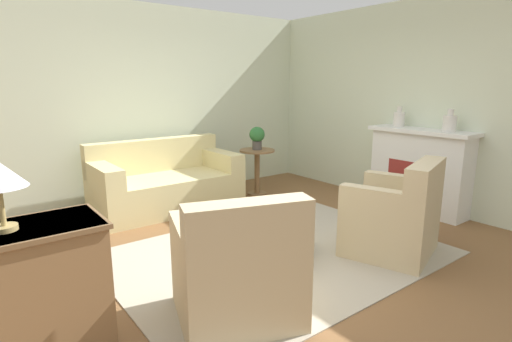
{
  "coord_description": "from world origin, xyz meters",
  "views": [
    {
      "loc": [
        -2.46,
        -2.87,
        1.7
      ],
      "look_at": [
        0.15,
        0.55,
        0.75
      ],
      "focal_mm": 28.0,
      "sensor_mm": 36.0,
      "label": 1
    }
  ],
  "objects": [
    {
      "name": "ground_plane",
      "position": [
        0.0,
        0.0,
        0.0
      ],
      "size": [
        16.0,
        16.0,
        0.0
      ],
      "primitive_type": "plane",
      "color": "brown"
    },
    {
      "name": "wall_back",
      "position": [
        0.0,
        2.82,
        1.4
      ],
      "size": [
        9.51,
        0.12,
        2.8
      ],
      "color": "beige",
      "rests_on": "ground_plane"
    },
    {
      "name": "wall_right",
      "position": [
        2.68,
        0.0,
        1.4
      ],
      "size": [
        0.12,
        9.23,
        2.8
      ],
      "color": "beige",
      "rests_on": "ground_plane"
    },
    {
      "name": "rug",
      "position": [
        0.0,
        0.0,
        0.01
      ],
      "size": [
        3.18,
        2.35,
        0.01
      ],
      "color": "#B2A893",
      "rests_on": "ground_plane"
    },
    {
      "name": "couch",
      "position": [
        -0.21,
        2.13,
        0.34
      ],
      "size": [
        1.93,
        0.98,
        0.93
      ],
      "color": "beige",
      "rests_on": "ground_plane"
    },
    {
      "name": "armchair_left",
      "position": [
        -0.96,
        -0.7,
        0.38
      ],
      "size": [
        1.04,
        1.01,
        0.96
      ],
      "color": "#C6B289",
      "rests_on": "rug"
    },
    {
      "name": "armchair_right",
      "position": [
        0.96,
        -0.7,
        0.38
      ],
      "size": [
        1.04,
        1.01,
        0.96
      ],
      "color": "#C6B289",
      "rests_on": "rug"
    },
    {
      "name": "ottoman_table",
      "position": [
        -0.09,
        0.07,
        0.29
      ],
      "size": [
        0.82,
        0.82,
        0.45
      ],
      "color": "beige",
      "rests_on": "rug"
    },
    {
      "name": "side_table",
      "position": [
        1.2,
        1.9,
        0.48
      ],
      "size": [
        0.54,
        0.54,
        0.71
      ],
      "color": "olive",
      "rests_on": "ground_plane"
    },
    {
      "name": "fireplace",
      "position": [
        2.43,
        -0.06,
        0.58
      ],
      "size": [
        0.44,
        1.38,
        1.11
      ],
      "color": "white",
      "rests_on": "ground_plane"
    },
    {
      "name": "dresser",
      "position": [
        -2.3,
        -0.29,
        0.45
      ],
      "size": [
        1.06,
        0.53,
        0.88
      ],
      "color": "olive",
      "rests_on": "ground_plane"
    },
    {
      "name": "vase_mantel_near",
      "position": [
        2.42,
        0.3,
        1.22
      ],
      "size": [
        0.15,
        0.15,
        0.28
      ],
      "color": "silver",
      "rests_on": "fireplace"
    },
    {
      "name": "vase_mantel_far",
      "position": [
        2.42,
        -0.41,
        1.22
      ],
      "size": [
        0.16,
        0.16,
        0.28
      ],
      "color": "silver",
      "rests_on": "fireplace"
    },
    {
      "name": "potted_plant_on_side_table",
      "position": [
        1.2,
        1.9,
        0.91
      ],
      "size": [
        0.23,
        0.23,
        0.35
      ],
      "color": "#4C4742",
      "rests_on": "side_table"
    }
  ]
}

